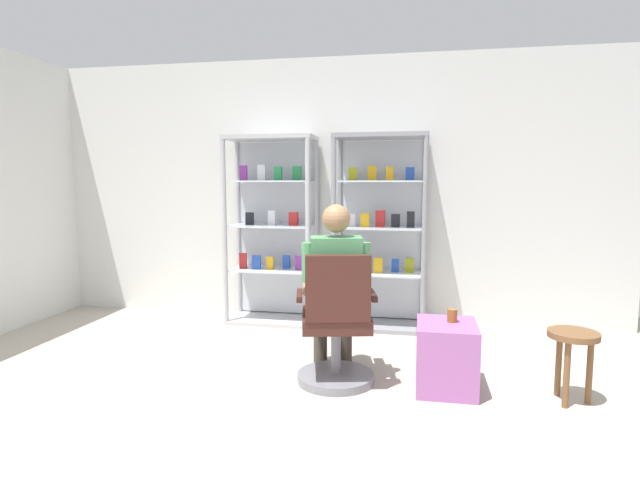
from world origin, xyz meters
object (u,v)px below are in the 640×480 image
Objects in this scene: display_cabinet_right at (380,231)px; storage_crate at (446,356)px; wooden_stool at (573,347)px; seated_shopkeeper at (335,282)px; display_cabinet_left at (273,229)px; office_chair at (336,331)px; tea_glass at (452,316)px.

display_cabinet_right is 4.03× the size of storage_crate.
display_cabinet_right is 3.98× the size of wooden_stool.
wooden_stool is (1.60, -0.16, -0.34)m from seated_shopkeeper.
display_cabinet_left is at bearing 147.71° from wooden_stool.
seated_shopkeeper reaches higher than storage_crate.
display_cabinet_left is 1.89m from office_chair.
wooden_stool is at bearing -4.75° from storage_crate.
tea_glass is (0.04, 0.05, 0.28)m from storage_crate.
office_chair is 0.74× the size of seated_shopkeeper.
display_cabinet_right reaches higher than storage_crate.
tea_glass is (0.61, -1.45, -0.45)m from display_cabinet_right.
display_cabinet_right is 2.16m from wooden_stool.
wooden_stool is (0.80, -0.07, 0.14)m from storage_crate.
office_chair reaches higher than wooden_stool.
tea_glass is (1.71, -1.45, -0.45)m from display_cabinet_left.
wooden_stool is at bearing -8.55° from tea_glass.
office_chair is 2.04× the size of storage_crate.
storage_crate is 0.81m from wooden_stool.
display_cabinet_right is (1.10, 0.00, -0.00)m from display_cabinet_left.
tea_glass is at bearing -3.08° from seated_shopkeeper.
display_cabinet_left is at bearing 138.22° from storage_crate.
tea_glass reaches higher than wooden_stool.
office_chair is at bearing -59.82° from display_cabinet_left.
storage_crate is at bearing -6.64° from seated_shopkeeper.
display_cabinet_left is 1.00× the size of display_cabinet_right.
display_cabinet_left is 1.67m from seated_shopkeeper.
display_cabinet_right is 1.63m from tea_glass.
display_cabinet_left reaches higher than office_chair.
display_cabinet_right is at bearing 131.28° from wooden_stool.
display_cabinet_right reaches higher than office_chair.
office_chair is 2.01× the size of wooden_stool.
office_chair is 0.82m from tea_glass.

